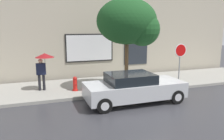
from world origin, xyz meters
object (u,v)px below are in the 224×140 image
at_px(pedestrian_with_umbrella, 43,61).
at_px(street_tree, 130,23).
at_px(stop_sign, 180,56).
at_px(fire_hydrant, 75,84).
at_px(parked_car, 134,88).

bearing_deg(pedestrian_with_umbrella, street_tree, -13.95).
bearing_deg(stop_sign, fire_hydrant, 173.60).
bearing_deg(parked_car, stop_sign, 23.95).
distance_m(pedestrian_with_umbrella, street_tree, 4.95).
bearing_deg(parked_car, pedestrian_with_umbrella, 142.32).
bearing_deg(street_tree, pedestrian_with_umbrella, 166.05).
bearing_deg(fire_hydrant, stop_sign, -6.40).
relative_size(parked_car, fire_hydrant, 6.03).
relative_size(fire_hydrant, stop_sign, 0.32).
bearing_deg(street_tree, stop_sign, -4.19).
xyz_separation_m(parked_car, stop_sign, (3.66, 1.63, 1.14)).
xyz_separation_m(parked_car, fire_hydrant, (-2.31, 2.30, -0.17)).
height_order(pedestrian_with_umbrella, stop_sign, stop_sign).
bearing_deg(pedestrian_with_umbrella, parked_car, -37.68).
xyz_separation_m(fire_hydrant, stop_sign, (5.97, -0.67, 1.31)).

